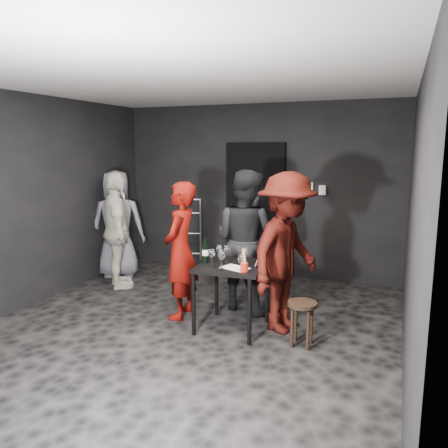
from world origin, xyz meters
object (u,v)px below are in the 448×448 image
at_px(hand_truck, 190,256).
at_px(wine_bottle, 205,252).
at_px(woman_black, 246,228).
at_px(man_maroon, 287,238).
at_px(bystander_grey, 117,218).
at_px(breadstick_cup, 244,261).
at_px(server_red, 180,244).
at_px(tasting_table, 232,273).
at_px(stool, 302,312).
at_px(bystander_cream, 117,224).

distance_m(hand_truck, wine_bottle, 2.53).
xyz_separation_m(hand_truck, woman_black, (1.48, -1.41, 0.82)).
relative_size(man_maroon, bystander_grey, 1.11).
relative_size(bystander_grey, breadstick_cup, 7.31).
xyz_separation_m(hand_truck, server_red, (0.85, -1.96, 0.67)).
bearing_deg(breadstick_cup, tasting_table, 135.78).
height_order(hand_truck, server_red, server_red).
height_order(stool, bystander_grey, bystander_grey).
distance_m(tasting_table, man_maroon, 0.72).
bearing_deg(hand_truck, bystander_cream, -129.85).
bearing_deg(bystander_grey, woman_black, 141.27).
height_order(server_red, wine_bottle, server_red).
height_order(tasting_table, wine_bottle, wine_bottle).
bearing_deg(woman_black, bystander_grey, 2.59).
bearing_deg(server_red, wine_bottle, 61.84).
height_order(hand_truck, woman_black, woman_black).
height_order(stool, bystander_cream, bystander_cream).
relative_size(hand_truck, stool, 2.54).
height_order(bystander_cream, wine_bottle, bystander_cream).
relative_size(bystander_cream, bystander_grey, 1.00).
bearing_deg(bystander_cream, hand_truck, -63.28).
xyz_separation_m(stool, bystander_cream, (-2.90, 0.91, 0.58)).
relative_size(bystander_cream, wine_bottle, 6.47).
xyz_separation_m(woman_black, man_maroon, (0.64, -0.46, 0.01)).
bearing_deg(hand_truck, woman_black, -61.87).
relative_size(woman_black, bystander_grey, 1.10).
bearing_deg(woman_black, tasting_table, 112.77).
bearing_deg(breadstick_cup, woman_black, 108.48).
xyz_separation_m(stool, woman_black, (-0.90, 0.80, 0.68)).
xyz_separation_m(woman_black, bystander_grey, (-2.32, 0.57, -0.09)).
relative_size(hand_truck, wine_bottle, 4.08).
distance_m(wine_bottle, breadstick_cup, 0.56).
bearing_deg(bystander_cream, woman_black, -134.65).
bearing_deg(server_red, stool, 73.04).
height_order(stool, wine_bottle, wine_bottle).
distance_m(tasting_table, server_red, 0.75).
relative_size(stool, wine_bottle, 1.61).
distance_m(hand_truck, bystander_grey, 1.39).
bearing_deg(tasting_table, man_maroon, 20.53).
distance_m(woman_black, bystander_cream, 2.00).
bearing_deg(tasting_table, wine_bottle, -175.34).
bearing_deg(man_maroon, hand_truck, 65.04).
xyz_separation_m(tasting_table, breadstick_cup, (0.22, -0.21, 0.22)).
height_order(man_maroon, wine_bottle, man_maroon).
xyz_separation_m(stool, breadstick_cup, (-0.61, -0.08, 0.51)).
xyz_separation_m(server_red, woman_black, (0.63, 0.55, 0.15)).
height_order(hand_truck, bystander_grey, bystander_grey).
xyz_separation_m(woman_black, wine_bottle, (-0.23, -0.70, -0.17)).
bearing_deg(hand_truck, bystander_grey, -153.38).
bearing_deg(wine_bottle, woman_black, 71.35).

